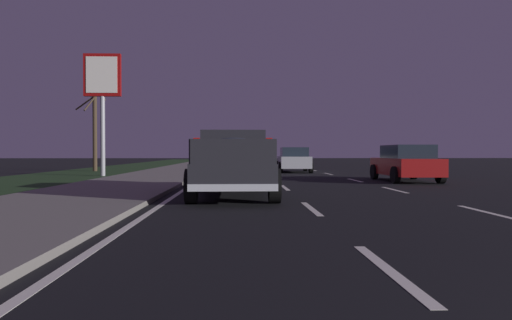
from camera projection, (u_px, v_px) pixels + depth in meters
ground at (295, 173)px, 27.69m from camera, size 144.00×144.00×0.00m
sidewalk_shoulder at (171, 172)px, 27.43m from camera, size 108.00×4.00×0.12m
grass_verge at (87, 173)px, 27.26m from camera, size 108.00×6.00×0.01m
lane_markings at (245, 171)px, 30.88m from camera, size 108.00×7.04×0.01m
pickup_truck at (233, 161)px, 12.81m from camera, size 5.45×2.34×1.87m
sedan_red at (406, 163)px, 19.39m from camera, size 4.43×2.07×1.54m
sedan_silver at (294, 160)px, 28.57m from camera, size 4.45×2.11×1.54m
gas_price_sign at (102, 85)px, 23.72m from camera, size 0.27×1.90×6.35m
bare_tree_far at (95, 128)px, 29.97m from camera, size 1.79×1.80×6.00m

